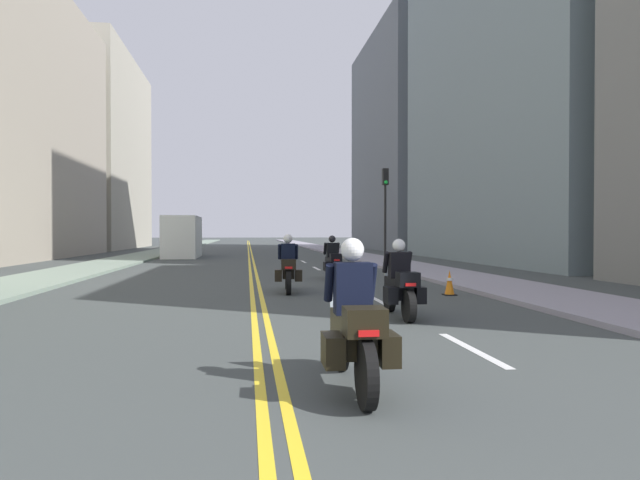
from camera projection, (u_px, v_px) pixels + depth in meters
name	position (u px, v px, depth m)	size (l,w,h in m)	color
ground_plane	(250.00, 252.00, 47.25)	(264.00, 264.00, 0.00)	#3D4241
sidewalk_left	(161.00, 252.00, 46.25)	(2.99, 144.00, 0.12)	gray
sidewalk_right	(336.00, 251.00, 48.24)	(2.99, 144.00, 0.12)	gray
centreline_yellow_inner	(249.00, 252.00, 47.23)	(0.12, 132.00, 0.01)	yellow
centreline_yellow_outer	(251.00, 252.00, 47.26)	(0.12, 132.00, 0.01)	yellow
lane_dashes_white	(309.00, 265.00, 28.82)	(0.14, 56.40, 0.01)	silver
building_right_1	(522.00, 6.00, 32.20)	(7.40, 21.50, 30.11)	slate
building_left_2	(90.00, 153.00, 57.85)	(9.18, 20.70, 20.17)	#A9A391
building_right_2	(406.00, 143.00, 55.67)	(7.33, 20.11, 21.62)	slate
motorcycle_0	(354.00, 328.00, 5.92)	(0.77, 2.24, 1.66)	black
motorcycle_1	(400.00, 286.00, 10.94)	(0.76, 2.09, 1.58)	black
motorcycle_2	(288.00, 269.00, 15.60)	(0.78, 2.22, 1.66)	black
motorcycle_3	(333.00, 261.00, 19.93)	(0.77, 2.22, 1.60)	black
traffic_cone_0	(450.00, 283.00, 14.86)	(0.33, 0.33, 0.69)	black
traffic_light_near	(385.00, 200.00, 26.52)	(0.28, 0.38, 4.81)	black
parked_truck	(183.00, 239.00, 37.64)	(2.20, 6.50, 2.80)	#B9C1BB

